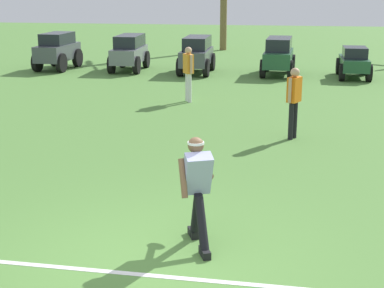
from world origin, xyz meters
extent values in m
plane|color=#52833A|center=(0.00, 0.00, 0.00)|extent=(80.00, 80.00, 0.00)
cube|color=white|center=(0.00, -0.25, 0.00)|extent=(21.94, 0.80, 0.01)
cylinder|color=black|center=(0.44, 0.77, 0.36)|extent=(0.24, 0.37, 0.72)
cube|color=black|center=(0.38, 0.92, 0.05)|extent=(0.19, 0.28, 0.10)
cylinder|color=black|center=(0.56, 0.48, 0.36)|extent=(0.27, 0.45, 0.69)
cube|color=black|center=(0.62, 0.34, 0.05)|extent=(0.19, 0.28, 0.10)
cube|color=#9EA3D1|center=(0.47, 0.70, 0.97)|extent=(0.45, 0.47, 0.58)
sphere|color=brown|center=(0.44, 0.78, 1.32)|extent=(0.27, 0.27, 0.21)
cylinder|color=white|center=(0.44, 0.78, 1.35)|extent=(0.28, 0.28, 0.03)
cylinder|color=brown|center=(0.53, 1.03, 0.82)|extent=(0.29, 0.56, 0.27)
cylinder|color=brown|center=(0.30, 0.58, 0.94)|extent=(0.18, 0.29, 0.49)
cylinder|color=white|center=(0.47, 1.23, 0.71)|extent=(0.31, 0.31, 0.10)
cylinder|color=silver|center=(-1.07, 9.89, 0.41)|extent=(0.15, 0.15, 0.82)
cylinder|color=silver|center=(-1.16, 10.05, 0.41)|extent=(0.15, 0.15, 0.82)
cube|color=orange|center=(-1.11, 9.97, 1.09)|extent=(0.35, 0.39, 0.54)
cylinder|color=tan|center=(-1.00, 9.79, 1.10)|extent=(0.10, 0.10, 0.52)
cylinder|color=tan|center=(-1.22, 10.15, 1.10)|extent=(0.10, 0.10, 0.52)
sphere|color=tan|center=(-1.11, 9.97, 1.46)|extent=(0.27, 0.27, 0.20)
cylinder|color=black|center=(1.73, 6.21, 0.41)|extent=(0.15, 0.15, 0.82)
cylinder|color=black|center=(1.81, 6.37, 0.41)|extent=(0.15, 0.15, 0.82)
cube|color=orange|center=(1.77, 6.29, 1.09)|extent=(0.33, 0.39, 0.54)
cylinder|color=tan|center=(1.68, 6.11, 1.10)|extent=(0.10, 0.10, 0.52)
cylinder|color=tan|center=(1.87, 6.48, 1.10)|extent=(0.10, 0.10, 0.52)
sphere|color=tan|center=(1.77, 6.29, 1.46)|extent=(0.27, 0.27, 0.20)
cube|color=#474C51|center=(-7.14, 15.52, 0.66)|extent=(1.11, 2.40, 0.60)
cube|color=#1E232B|center=(-7.13, 15.57, 1.18)|extent=(0.95, 1.60, 0.44)
cylinder|color=black|center=(-7.58, 16.32, 0.36)|extent=(0.22, 0.73, 0.72)
cylinder|color=black|center=(-6.61, 16.27, 0.36)|extent=(0.22, 0.73, 0.72)
cylinder|color=black|center=(-7.67, 14.77, 0.36)|extent=(0.22, 0.73, 0.72)
cylinder|color=black|center=(-6.69, 14.71, 0.36)|extent=(0.22, 0.73, 0.72)
cube|color=slate|center=(-4.30, 15.60, 0.60)|extent=(0.99, 2.41, 0.55)
cube|color=#1E232B|center=(-4.30, 15.75, 1.11)|extent=(0.87, 1.81, 0.46)
cylinder|color=black|center=(-4.79, 16.43, 0.33)|extent=(0.19, 0.66, 0.66)
cylinder|color=black|center=(-3.83, 16.44, 0.33)|extent=(0.19, 0.66, 0.66)
cylinder|color=black|center=(-4.77, 14.76, 0.33)|extent=(0.19, 0.66, 0.66)
cylinder|color=black|center=(-3.81, 14.77, 0.33)|extent=(0.19, 0.66, 0.66)
cube|color=#474C51|center=(-1.65, 15.32, 0.60)|extent=(0.99, 2.41, 0.55)
cube|color=#1E232B|center=(-1.65, 15.47, 1.11)|extent=(0.86, 1.81, 0.46)
cylinder|color=black|center=(-2.12, 16.16, 0.33)|extent=(0.19, 0.66, 0.66)
cylinder|color=black|center=(-1.16, 16.15, 0.33)|extent=(0.19, 0.66, 0.66)
cylinder|color=black|center=(-2.14, 14.49, 0.33)|extent=(0.19, 0.66, 0.66)
cylinder|color=black|center=(-1.18, 14.48, 0.33)|extent=(0.19, 0.66, 0.66)
cube|color=#235133|center=(1.36, 15.35, 0.60)|extent=(1.10, 2.45, 0.55)
cube|color=#1E232B|center=(1.37, 15.50, 1.11)|extent=(0.95, 1.85, 0.46)
cylinder|color=black|center=(0.93, 16.21, 0.33)|extent=(0.22, 0.67, 0.66)
cylinder|color=black|center=(1.89, 16.16, 0.33)|extent=(0.22, 0.67, 0.66)
cylinder|color=black|center=(0.84, 14.54, 0.33)|extent=(0.22, 0.67, 0.66)
cylinder|color=black|center=(1.80, 14.49, 0.33)|extent=(0.22, 0.67, 0.66)
cube|color=#235133|center=(4.02, 15.10, 0.51)|extent=(0.93, 2.21, 0.42)
cube|color=#1E232B|center=(4.02, 15.00, 0.91)|extent=(0.81, 1.11, 0.38)
cylinder|color=black|center=(3.58, 15.88, 0.30)|extent=(0.19, 0.60, 0.60)
cylinder|color=black|center=(4.48, 15.86, 0.30)|extent=(0.19, 0.60, 0.60)
cylinder|color=black|center=(3.56, 14.34, 0.30)|extent=(0.19, 0.60, 0.60)
cylinder|color=black|center=(4.46, 14.32, 0.30)|extent=(0.19, 0.60, 0.60)
camera|label=1|loc=(1.47, -6.36, 3.35)|focal=55.00mm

